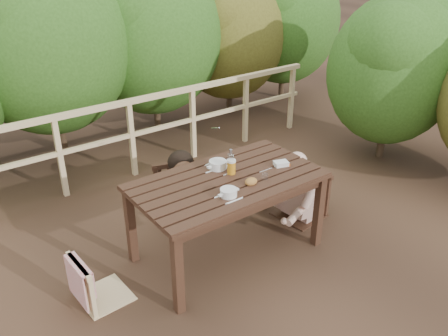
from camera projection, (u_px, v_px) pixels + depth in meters
ground at (227, 251)px, 4.66m from camera, size 60.00×60.00×0.00m
table at (227, 217)px, 4.48m from camera, size 1.72×0.97×0.80m
chair_left at (99, 257)px, 3.90m from camera, size 0.44×0.44×0.84m
chair_far at (178, 173)px, 5.09m from camera, size 0.59×0.59×0.97m
chair_right at (302, 177)px, 5.02m from camera, size 0.53×0.53×0.96m
woman at (177, 162)px, 5.05m from camera, size 0.63×0.71×1.22m
diner_right at (306, 161)px, 4.95m from camera, size 0.71×0.60×1.32m
railing at (132, 138)px, 5.87m from camera, size 5.60×0.10×1.01m
hedge_row at (110, 6)px, 6.30m from camera, size 6.60×1.60×3.80m
soup_near at (229, 193)px, 4.00m from camera, size 0.25×0.25×0.08m
soup_far at (218, 165)px, 4.45m from camera, size 0.28×0.28×0.09m
bread_roll at (251, 182)px, 4.19m from camera, size 0.12×0.09×0.07m
beer_glass at (231, 167)px, 4.35m from camera, size 0.08×0.08×0.16m
bottle at (231, 162)px, 4.34m from camera, size 0.06×0.06×0.25m
tumbler at (265, 177)px, 4.27m from camera, size 0.06×0.06×0.07m
butter_tub at (281, 164)px, 4.51m from camera, size 0.16×0.13×0.06m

